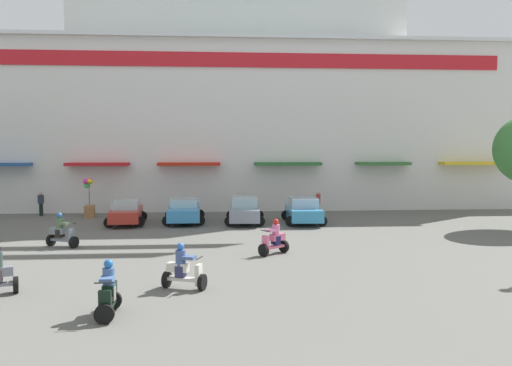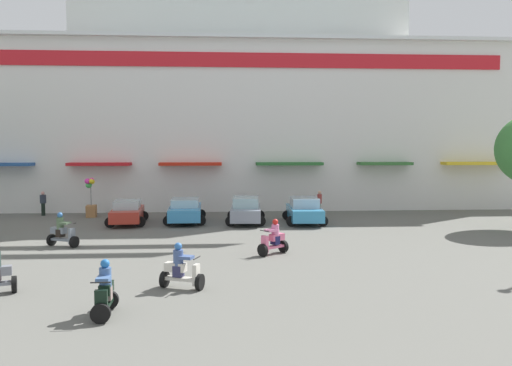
% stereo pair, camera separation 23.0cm
% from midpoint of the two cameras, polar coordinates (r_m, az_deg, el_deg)
% --- Properties ---
extents(ground_plane, '(128.00, 128.00, 0.00)m').
position_cam_midpoint_polar(ground_plane, '(19.41, 0.75, -9.50)').
color(ground_plane, '#606059').
extents(colonial_building, '(39.32, 14.77, 22.31)m').
position_cam_midpoint_polar(colonial_building, '(41.50, -1.68, 11.06)').
color(colonial_building, silver).
rests_on(colonial_building, ground).
extents(parked_car_0, '(2.43, 4.01, 1.39)m').
position_cam_midpoint_polar(parked_car_0, '(31.17, -13.70, -3.12)').
color(parked_car_0, '#AD2F23').
rests_on(parked_car_0, ground).
extents(parked_car_1, '(2.54, 4.52, 1.43)m').
position_cam_midpoint_polar(parked_car_1, '(31.29, -7.55, -2.97)').
color(parked_car_1, '#3789C4').
rests_on(parked_car_1, ground).
extents(parked_car_2, '(2.46, 4.26, 1.55)m').
position_cam_midpoint_polar(parked_car_2, '(30.72, -0.91, -2.99)').
color(parked_car_2, gray).
rests_on(parked_car_2, ground).
extents(parked_car_3, '(2.47, 4.11, 1.52)m').
position_cam_midpoint_polar(parked_car_3, '(30.83, 5.53, -3.00)').
color(parked_car_3, '#368DBF').
rests_on(parked_car_3, ground).
extents(scooter_rider_0, '(0.55, 1.34, 1.52)m').
position_cam_midpoint_polar(scooter_rider_0, '(14.78, -15.79, -11.49)').
color(scooter_rider_0, black).
rests_on(scooter_rider_0, ground).
extents(scooter_rider_2, '(1.53, 1.10, 1.56)m').
position_cam_midpoint_polar(scooter_rider_2, '(25.17, -20.23, -5.10)').
color(scooter_rider_2, black).
rests_on(scooter_rider_2, ground).
extents(scooter_rider_3, '(1.47, 0.97, 1.48)m').
position_cam_midpoint_polar(scooter_rider_3, '(16.98, -7.81, -9.39)').
color(scooter_rider_3, black).
rests_on(scooter_rider_3, ground).
extents(scooter_rider_4, '(1.38, 1.24, 1.49)m').
position_cam_midpoint_polar(scooter_rider_4, '(21.99, 2.23, -6.22)').
color(scooter_rider_4, black).
rests_on(scooter_rider_4, ground).
extents(pedestrian_0, '(0.41, 0.41, 1.66)m').
position_cam_midpoint_polar(pedestrian_0, '(33.92, 7.17, -2.03)').
color(pedestrian_0, slate).
rests_on(pedestrian_0, ground).
extents(pedestrian_1, '(0.55, 0.55, 1.59)m').
position_cam_midpoint_polar(pedestrian_1, '(36.68, -22.14, -1.95)').
color(pedestrian_1, black).
rests_on(pedestrian_1, ground).
extents(balloon_vendor_cart, '(0.71, 0.97, 2.51)m').
position_cam_midpoint_polar(balloon_vendor_cart, '(34.94, -17.47, -2.00)').
color(balloon_vendor_cart, '#A16E41').
rests_on(balloon_vendor_cart, ground).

